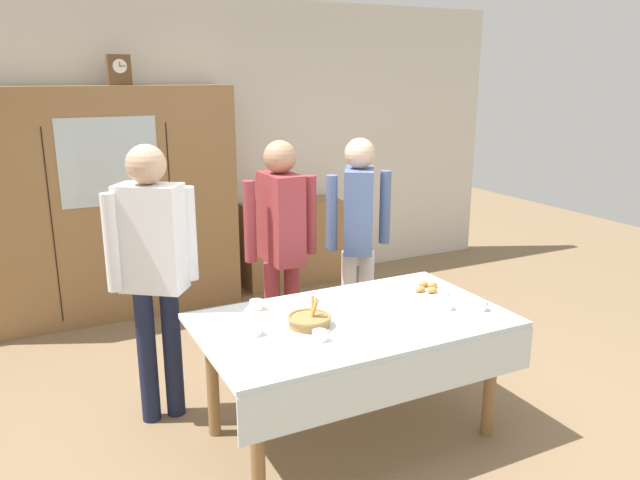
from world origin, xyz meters
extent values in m
plane|color=#846B4C|center=(0.00, 0.00, 0.00)|extent=(12.00, 12.00, 0.00)
cube|color=silver|center=(0.00, 2.65, 1.35)|extent=(6.40, 0.10, 2.70)
cylinder|color=olive|center=(-0.71, -0.56, 0.35)|extent=(0.07, 0.07, 0.70)
cylinder|color=olive|center=(0.71, -0.56, 0.35)|extent=(0.07, 0.07, 0.70)
cylinder|color=olive|center=(-0.71, 0.16, 0.35)|extent=(0.07, 0.07, 0.70)
cylinder|color=olive|center=(0.71, 0.16, 0.35)|extent=(0.07, 0.07, 0.70)
cube|color=silver|center=(0.00, -0.20, 0.71)|extent=(1.70, 0.99, 0.03)
cube|color=silver|center=(0.00, -0.70, 0.58)|extent=(1.70, 0.01, 0.24)
cube|color=olive|center=(-0.90, 2.35, 0.97)|extent=(2.12, 0.45, 1.94)
cube|color=silver|center=(-0.90, 2.13, 1.36)|extent=(0.76, 0.01, 0.70)
cube|color=black|center=(-1.37, 2.13, 0.87)|extent=(0.01, 0.01, 1.55)
cube|color=black|center=(-0.43, 2.13, 0.87)|extent=(0.01, 0.01, 1.55)
cube|color=brown|center=(-0.73, 2.35, 2.06)|extent=(0.18, 0.10, 0.24)
cylinder|color=white|center=(-0.73, 2.30, 2.09)|extent=(0.11, 0.01, 0.11)
cube|color=black|center=(-0.73, 2.30, 2.11)|extent=(0.00, 0.00, 0.04)
cube|color=black|center=(-0.71, 2.30, 2.09)|extent=(0.05, 0.00, 0.00)
cube|color=olive|center=(0.80, 2.41, 0.41)|extent=(0.98, 0.35, 0.83)
cube|color=#2D5184|center=(0.80, 2.41, 0.84)|extent=(0.17, 0.21, 0.02)
cube|color=#99332D|center=(0.80, 2.41, 0.86)|extent=(0.14, 0.22, 0.02)
cube|color=#B29333|center=(0.80, 2.41, 0.89)|extent=(0.14, 0.19, 0.03)
cylinder|color=white|center=(-0.44, 0.14, 0.73)|extent=(0.13, 0.13, 0.01)
cylinder|color=white|center=(-0.44, 0.14, 0.76)|extent=(0.08, 0.08, 0.05)
torus|color=white|center=(-0.40, 0.14, 0.76)|extent=(0.04, 0.01, 0.04)
cylinder|color=silver|center=(-0.57, -0.19, 0.73)|extent=(0.13, 0.13, 0.01)
cylinder|color=silver|center=(-0.57, -0.19, 0.76)|extent=(0.08, 0.08, 0.05)
torus|color=silver|center=(-0.54, -0.19, 0.76)|extent=(0.04, 0.01, 0.04)
cylinder|color=#47230F|center=(-0.57, -0.19, 0.78)|extent=(0.06, 0.06, 0.01)
cylinder|color=white|center=(-0.31, -0.41, 0.73)|extent=(0.13, 0.13, 0.01)
cylinder|color=white|center=(-0.31, -0.41, 0.76)|extent=(0.08, 0.08, 0.05)
torus|color=white|center=(-0.27, -0.41, 0.76)|extent=(0.04, 0.01, 0.04)
cylinder|color=#47230F|center=(-0.31, -0.41, 0.78)|extent=(0.06, 0.06, 0.01)
cylinder|color=white|center=(0.53, -0.35, 0.73)|extent=(0.13, 0.13, 0.01)
cylinder|color=white|center=(0.53, -0.35, 0.76)|extent=(0.08, 0.08, 0.05)
torus|color=white|center=(0.57, -0.35, 0.76)|extent=(0.04, 0.01, 0.04)
cylinder|color=silver|center=(0.69, -0.45, 0.73)|extent=(0.13, 0.13, 0.01)
cylinder|color=silver|center=(0.69, -0.45, 0.76)|extent=(0.08, 0.08, 0.05)
torus|color=silver|center=(0.73, -0.45, 0.76)|extent=(0.04, 0.01, 0.04)
cylinder|color=#47230F|center=(0.69, -0.45, 0.78)|extent=(0.06, 0.06, 0.01)
cylinder|color=#9E7542|center=(-0.26, -0.20, 0.75)|extent=(0.22, 0.22, 0.05)
torus|color=#9E7542|center=(-0.26, -0.20, 0.78)|extent=(0.24, 0.24, 0.02)
cylinder|color=tan|center=(-0.24, -0.21, 0.83)|extent=(0.04, 0.04, 0.12)
cylinder|color=tan|center=(-0.23, -0.20, 0.83)|extent=(0.03, 0.03, 0.12)
cylinder|color=tan|center=(-0.24, -0.18, 0.83)|extent=(0.03, 0.04, 0.12)
cylinder|color=white|center=(0.62, -0.04, 0.73)|extent=(0.28, 0.28, 0.01)
ellipsoid|color=#BC7F3D|center=(0.68, -0.02, 0.76)|extent=(0.07, 0.05, 0.04)
ellipsoid|color=#BC7F3D|center=(0.64, 0.02, 0.76)|extent=(0.07, 0.05, 0.04)
ellipsoid|color=#BC7F3D|center=(0.56, -0.05, 0.76)|extent=(0.07, 0.05, 0.04)
ellipsoid|color=#BC7F3D|center=(0.62, -0.10, 0.76)|extent=(0.07, 0.05, 0.04)
cube|color=silver|center=(-0.02, 0.02, 0.73)|extent=(0.10, 0.01, 0.00)
ellipsoid|color=silver|center=(0.04, 0.02, 0.73)|extent=(0.03, 0.02, 0.01)
cube|color=silver|center=(0.24, -0.41, 0.73)|extent=(0.10, 0.01, 0.00)
ellipsoid|color=silver|center=(0.30, -0.41, 0.73)|extent=(0.03, 0.02, 0.01)
cylinder|color=#191E38|center=(-1.00, 0.48, 0.41)|extent=(0.11, 0.11, 0.82)
cylinder|color=#191E38|center=(-0.85, 0.48, 0.41)|extent=(0.11, 0.11, 0.82)
cube|color=silver|center=(-0.93, 0.48, 1.13)|extent=(0.41, 0.37, 0.62)
sphere|color=tan|center=(-0.93, 0.48, 1.55)|extent=(0.22, 0.22, 0.22)
cylinder|color=silver|center=(-1.15, 0.48, 1.13)|extent=(0.08, 0.08, 0.56)
cylinder|color=silver|center=(-0.71, 0.48, 1.13)|extent=(0.08, 0.08, 0.56)
cylinder|color=silver|center=(0.51, 0.75, 0.40)|extent=(0.11, 0.11, 0.79)
cylinder|color=silver|center=(0.66, 0.75, 0.40)|extent=(0.11, 0.11, 0.79)
cube|color=slate|center=(0.59, 0.75, 1.09)|extent=(0.36, 0.41, 0.60)
sphere|color=#DBB293|center=(0.59, 0.75, 1.50)|extent=(0.22, 0.22, 0.22)
cylinder|color=slate|center=(0.37, 0.75, 1.09)|extent=(0.08, 0.08, 0.54)
cylinder|color=slate|center=(0.81, 0.75, 1.09)|extent=(0.08, 0.08, 0.54)
cylinder|color=#933338|center=(-0.10, 0.73, 0.40)|extent=(0.11, 0.11, 0.80)
cylinder|color=#933338|center=(0.05, 0.73, 0.40)|extent=(0.11, 0.11, 0.80)
cube|color=#933338|center=(-0.03, 0.73, 1.10)|extent=(0.21, 0.37, 0.60)
sphere|color=tan|center=(-0.03, 0.73, 1.51)|extent=(0.22, 0.22, 0.22)
cylinder|color=#933338|center=(-0.25, 0.73, 1.10)|extent=(0.08, 0.08, 0.54)
cylinder|color=#933338|center=(0.19, 0.73, 1.10)|extent=(0.08, 0.08, 0.54)
camera|label=1|loc=(-1.59, -2.95, 2.03)|focal=34.51mm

